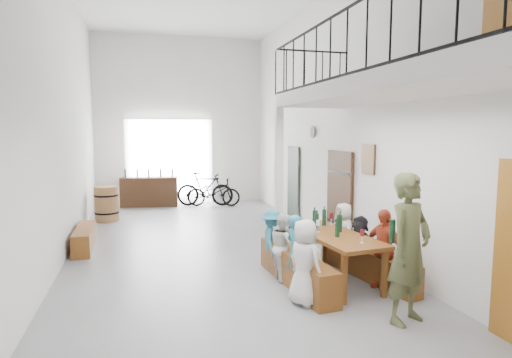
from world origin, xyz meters
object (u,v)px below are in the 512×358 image
object	(u,v)px
side_bench	(84,239)
host_standing	(409,248)
serving_counter	(149,192)
tasting_table	(333,239)
oak_barrel	(107,204)
bench_inner	(296,269)
bicycle_near	(214,192)

from	to	relation	value
side_bench	host_standing	size ratio (longest dim) A/B	0.83
serving_counter	tasting_table	bearing A→B (deg)	-63.73
tasting_table	oak_barrel	bearing A→B (deg)	117.00
bench_inner	oak_barrel	world-z (taller)	oak_barrel
tasting_table	oak_barrel	distance (m)	7.06
bench_inner	tasting_table	bearing A→B (deg)	-4.92
bench_inner	oak_barrel	distance (m)	6.73
bench_inner	host_standing	distance (m)	1.96
tasting_table	side_bench	xyz separation A→B (m)	(-4.09, 3.09, -0.48)
side_bench	oak_barrel	bearing A→B (deg)	85.06
tasting_table	host_standing	xyz separation A→B (m)	(0.28, -1.59, 0.25)
side_bench	host_standing	bearing A→B (deg)	-46.93
bench_inner	bicycle_near	size ratio (longest dim) A/B	1.31
tasting_table	bench_inner	bearing A→B (deg)	173.26
serving_counter	host_standing	bearing A→B (deg)	-65.12
tasting_table	side_bench	bearing A→B (deg)	136.94
side_bench	serving_counter	xyz separation A→B (m)	(1.41, 4.90, 0.25)
bench_inner	serving_counter	xyz separation A→B (m)	(-2.06, 7.98, 0.21)
oak_barrel	bicycle_near	size ratio (longest dim) A/B	0.55
bicycle_near	oak_barrel	bearing A→B (deg)	131.27
tasting_table	oak_barrel	xyz separation A→B (m)	(-3.85, 5.91, -0.24)
oak_barrel	serving_counter	world-z (taller)	serving_counter
tasting_table	side_bench	distance (m)	5.15
serving_counter	oak_barrel	bearing A→B (deg)	-111.65
host_standing	serving_counter	bearing A→B (deg)	84.14
side_bench	serving_counter	size ratio (longest dim) A/B	0.88
side_bench	serving_counter	world-z (taller)	serving_counter
bench_inner	oak_barrel	bearing A→B (deg)	114.39
oak_barrel	tasting_table	bearing A→B (deg)	-56.94
host_standing	side_bench	bearing A→B (deg)	110.05
host_standing	tasting_table	bearing A→B (deg)	76.85
bench_inner	bicycle_near	distance (m)	7.44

